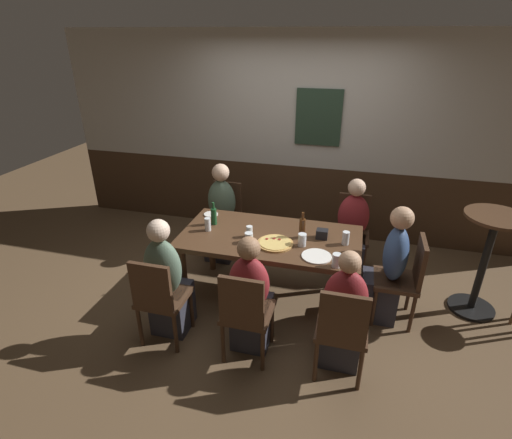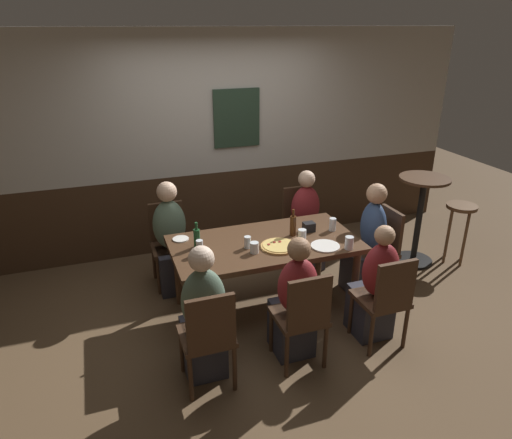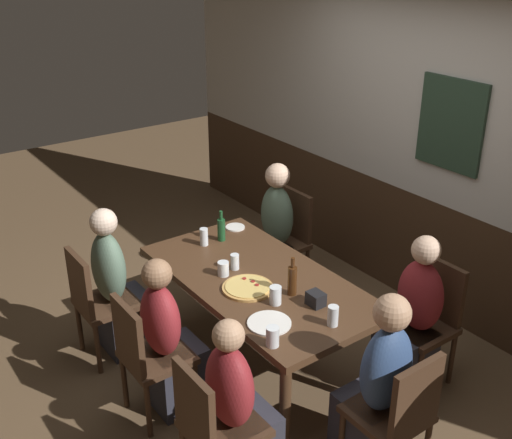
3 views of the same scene
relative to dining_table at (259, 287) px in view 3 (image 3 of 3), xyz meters
name	(u,v)px [view 3 (image 3 of 3)]	position (x,y,z in m)	size (l,w,h in m)	color
ground_plane	(258,365)	(0.00, 0.00, -0.66)	(12.00, 12.00, 0.00)	brown
wall_back	(428,153)	(0.00, 1.65, 0.64)	(6.40, 0.13, 2.60)	#3D2819
dining_table	(259,287)	(0.00, 0.00, 0.00)	(1.75, 0.91, 0.74)	#472D1C
chair_mid_near	(146,353)	(0.00, -0.87, -0.17)	(0.40, 0.40, 0.88)	#422B1C
chair_head_east	(398,412)	(1.29, 0.00, -0.17)	(0.40, 0.40, 0.88)	#422B1C
chair_right_far	(428,316)	(0.77, 0.87, -0.17)	(0.40, 0.40, 0.88)	#422B1C
chair_left_far	(287,235)	(-0.77, 0.87, -0.17)	(0.40, 0.40, 0.88)	#422B1C
chair_right_near	(212,424)	(0.77, -0.87, -0.17)	(0.40, 0.40, 0.88)	#422B1C
chair_left_near	(96,299)	(-0.77, -0.87, -0.17)	(0.40, 0.40, 0.88)	#422B1C
person_mid_near	(169,347)	(0.00, -0.71, -0.19)	(0.34, 0.37, 1.12)	#2D2D38
person_head_east	(377,395)	(1.13, 0.00, -0.16)	(0.37, 0.34, 1.18)	#2D2D38
person_right_far	(412,327)	(0.77, 0.71, -0.18)	(0.34, 0.37, 1.14)	#2D2D38
person_left_far	(272,240)	(-0.77, 0.71, -0.16)	(0.34, 0.37, 1.18)	#2D2D38
person_right_near	(238,417)	(0.77, -0.71, -0.20)	(0.34, 0.37, 1.11)	#2D2D38
person_left_near	(117,292)	(-0.77, -0.71, -0.17)	(0.34, 0.37, 1.17)	#2D2D38
pizza	(248,288)	(0.08, -0.15, 0.09)	(0.34, 0.34, 0.03)	tan
tumbler_short	(273,338)	(0.67, -0.39, 0.13)	(0.08, 0.08, 0.12)	silver
pint_glass_pale	(235,263)	(-0.19, -0.06, 0.13)	(0.06, 0.06, 0.11)	silver
beer_glass_half	(223,270)	(-0.17, -0.18, 0.12)	(0.08, 0.08, 0.10)	silver
highball_clear	(333,317)	(0.72, 0.02, 0.14)	(0.07, 0.07, 0.13)	silver
beer_glass_tall	(275,296)	(0.33, -0.11, 0.13)	(0.08, 0.08, 0.12)	silver
pint_glass_stout	(204,238)	(-0.63, -0.04, 0.14)	(0.06, 0.06, 0.13)	silver
beer_bottle_green	(221,229)	(-0.62, 0.11, 0.17)	(0.06, 0.06, 0.24)	#194723
beer_bottle_brown	(292,280)	(0.30, 0.05, 0.19)	(0.06, 0.06, 0.27)	#42230F
plate_white_large	(269,323)	(0.49, -0.28, 0.08)	(0.27, 0.27, 0.01)	white
plate_white_small	(235,227)	(-0.74, 0.31, 0.08)	(0.15, 0.15, 0.01)	white
condiment_caddy	(316,299)	(0.49, 0.08, 0.12)	(0.11, 0.09, 0.09)	black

